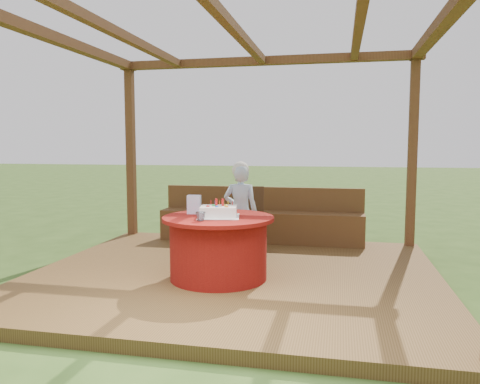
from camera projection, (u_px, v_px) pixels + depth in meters
name	position (u px, v px, depth m)	size (l,w,h in m)	color
ground	(235.00, 282.00, 5.31)	(60.00, 60.00, 0.00)	#2F4E1A
deck	(235.00, 276.00, 5.31)	(4.50, 4.00, 0.12)	brown
pergola	(235.00, 65.00, 5.08)	(4.50, 4.00, 2.72)	brown
bench	(261.00, 224.00, 6.95)	(3.00, 0.42, 0.80)	brown
table	(218.00, 247.00, 4.99)	(1.18, 1.18, 0.67)	maroon
chair	(247.00, 216.00, 6.18)	(0.49, 0.49, 0.88)	#3C2513
elderly_woman	(241.00, 209.00, 5.87)	(0.45, 0.31, 1.22)	#A3CBF2
birthday_cake	(219.00, 211.00, 4.92)	(0.51, 0.51, 0.19)	white
gift_bag	(194.00, 204.00, 5.15)	(0.14, 0.09, 0.21)	#F09BD1
drinking_glass	(201.00, 216.00, 4.65)	(0.10, 0.10, 0.09)	white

